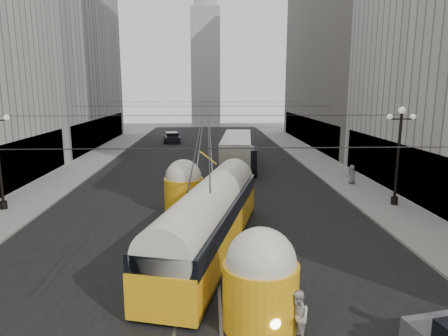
{
  "coord_description": "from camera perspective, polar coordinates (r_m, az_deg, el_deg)",
  "views": [
    {
      "loc": [
        0.37,
        -6.84,
        7.59
      ],
      "look_at": [
        1.18,
        13.2,
        3.63
      ],
      "focal_mm": 32.0,
      "sensor_mm": 36.0,
      "label": 1
    }
  ],
  "objects": [
    {
      "name": "building_right_far",
      "position": [
        58.9,
        18.21,
        19.15
      ],
      "size": [
        12.6,
        32.6,
        32.6
      ],
      "color": "#514C47",
      "rests_on": "ground"
    },
    {
      "name": "rail_right",
      "position": [
        40.07,
        -1.73,
        0.25
      ],
      "size": [
        0.12,
        85.0,
        0.04
      ],
      "primitive_type": "cube",
      "color": "gray",
      "rests_on": "ground"
    },
    {
      "name": "sedan_white_far",
      "position": [
        49.23,
        1.98,
        3.11
      ],
      "size": [
        3.71,
        5.24,
        1.53
      ],
      "color": "white",
      "rests_on": "ground"
    },
    {
      "name": "sidewalk_left",
      "position": [
        45.22,
        -18.16,
        1.04
      ],
      "size": [
        4.0,
        72.0,
        0.15
      ],
      "primitive_type": "cube",
      "color": "gray",
      "rests_on": "ground"
    },
    {
      "name": "catenary",
      "position": [
        38.37,
        -2.72,
        8.61
      ],
      "size": [
        25.0,
        72.0,
        0.23
      ],
      "color": "black",
      "rests_on": "ground"
    },
    {
      "name": "pedestrian_sidewalk_right",
      "position": [
        33.47,
        17.8,
        -0.88
      ],
      "size": [
        0.84,
        0.64,
        1.52
      ],
      "primitive_type": "imported",
      "rotation": [
        0.0,
        0.0,
        3.41
      ],
      "color": "slate",
      "rests_on": "sidewalk_right"
    },
    {
      "name": "city_bus",
      "position": [
        38.68,
        1.83,
        2.48
      ],
      "size": [
        3.86,
        12.77,
        3.19
      ],
      "color": "#AEB2B3",
      "rests_on": "ground"
    },
    {
      "name": "distant_tower",
      "position": [
        87.16,
        -2.66,
        16.01
      ],
      "size": [
        6.0,
        6.0,
        31.36
      ],
      "color": "#B2AFA8",
      "rests_on": "ground"
    },
    {
      "name": "streetcar",
      "position": [
        18.97,
        -2.05,
        -7.07
      ],
      "size": [
        5.63,
        15.08,
        3.38
      ],
      "color": "yellow",
      "rests_on": "ground"
    },
    {
      "name": "rail_left",
      "position": [
        40.08,
        -3.88,
        0.23
      ],
      "size": [
        0.12,
        85.0,
        0.04
      ],
      "primitive_type": "cube",
      "color": "gray",
      "rests_on": "ground"
    },
    {
      "name": "sedan_dark_far",
      "position": [
        58.66,
        -7.45,
        4.3
      ],
      "size": [
        2.78,
        4.97,
        1.48
      ],
      "color": "black",
      "rests_on": "ground"
    },
    {
      "name": "building_left_far",
      "position": [
        58.89,
        -23.6,
        16.83
      ],
      "size": [
        12.6,
        28.6,
        28.6
      ],
      "color": "#999999",
      "rests_on": "ground"
    },
    {
      "name": "pedestrian_crossing_b",
      "position": [
        13.08,
        10.47,
        -20.17
      ],
      "size": [
        0.72,
        0.87,
        1.65
      ],
      "primitive_type": "imported",
      "rotation": [
        0.0,
        0.0,
        -1.45
      ],
      "color": "beige",
      "rests_on": "ground"
    },
    {
      "name": "lamppost_right_mid",
      "position": [
        27.96,
        23.67,
        2.32
      ],
      "size": [
        1.86,
        0.44,
        6.37
      ],
      "color": "black",
      "rests_on": "sidewalk_right"
    },
    {
      "name": "road",
      "position": [
        40.07,
        -2.8,
        0.24
      ],
      "size": [
        20.0,
        85.0,
        0.02
      ],
      "primitive_type": "cube",
      "color": "black",
      "rests_on": "ground"
    },
    {
      "name": "sidewalk_right",
      "position": [
        45.03,
        12.69,
        1.29
      ],
      "size": [
        4.0,
        72.0,
        0.15
      ],
      "primitive_type": "cube",
      "color": "gray",
      "rests_on": "ground"
    }
  ]
}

